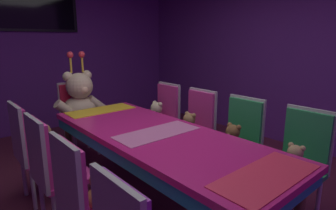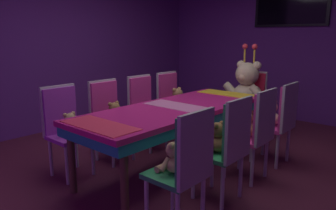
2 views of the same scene
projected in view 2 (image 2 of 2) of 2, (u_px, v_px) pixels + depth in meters
ground_plane at (176, 168)px, 3.76m from camera, size 7.90×7.90×0.00m
wall_back at (290, 42)px, 5.82m from camera, size 5.20×0.12×2.80m
wall_left at (52, 43)px, 5.15m from camera, size 0.12×6.40×2.80m
banquet_table at (177, 114)px, 3.63m from camera, size 0.90×2.50×0.75m
chair_left_0 at (63, 121)px, 3.53m from camera, size 0.42×0.41×0.98m
teddy_left_0 at (71, 126)px, 3.44m from camera, size 0.21×0.27×0.26m
chair_left_1 at (107, 112)px, 3.96m from camera, size 0.42×0.41×0.98m
teddy_left_1 at (115, 115)px, 3.88m from camera, size 0.23×0.30×0.28m
chair_left_2 at (143, 104)px, 4.41m from camera, size 0.42×0.41×0.98m
chair_left_3 at (170, 98)px, 4.84m from camera, size 0.42×0.41×0.98m
teddy_left_3 at (178, 100)px, 4.74m from camera, size 0.26×0.33×0.31m
chair_right_0 at (188, 160)px, 2.42m from camera, size 0.42×0.41×0.98m
teddy_right_0 at (173, 159)px, 2.52m from camera, size 0.21×0.27×0.26m
chair_right_1 at (230, 140)px, 2.88m from camera, size 0.42×0.41×0.98m
teddy_right_1 at (216, 139)px, 2.97m from camera, size 0.23×0.30×0.29m
chair_right_2 at (258, 126)px, 3.32m from camera, size 0.42×0.41×0.98m
teddy_right_2 at (245, 125)px, 3.42m from camera, size 0.23×0.30×0.29m
chair_right_3 at (282, 116)px, 3.76m from camera, size 0.42×0.41×0.98m
teddy_right_3 at (270, 114)px, 3.86m from camera, size 0.25×0.33×0.31m
throne_chair at (251, 97)px, 4.96m from camera, size 0.41×0.42×0.98m
king_teddy_bear at (246, 88)px, 4.80m from camera, size 0.73×0.57×0.94m
wall_tv at (291, 4)px, 5.62m from camera, size 1.30×0.06×0.76m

